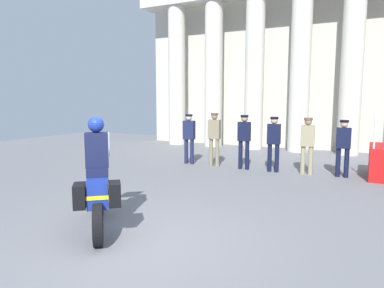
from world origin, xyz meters
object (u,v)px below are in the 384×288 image
object	(u,v)px
officer_in_row_0	(189,135)
officer_in_row_3	(274,140)
officer_in_row_1	(214,135)
motorcycle_with_rider	(98,183)
officer_in_row_2	(244,137)
officer_in_row_4	(307,141)
officer_in_row_5	(343,144)

from	to	relation	value
officer_in_row_0	officer_in_row_3	distance (m)	2.89
officer_in_row_1	motorcycle_with_rider	bearing A→B (deg)	89.21
officer_in_row_0	officer_in_row_3	size ratio (longest dim) A/B	1.01
officer_in_row_3	officer_in_row_2	bearing A→B (deg)	-4.99
officer_in_row_0	officer_in_row_4	xyz separation A→B (m)	(3.85, -0.02, -0.02)
officer_in_row_0	officer_in_row_3	bearing A→B (deg)	173.37
officer_in_row_3	officer_in_row_1	bearing A→B (deg)	-4.84
officer_in_row_0	officer_in_row_1	distance (m)	0.97
officer_in_row_1	officer_in_row_3	bearing A→B (deg)	175.16
officer_in_row_5	motorcycle_with_rider	distance (m)	7.04
officer_in_row_0	motorcycle_with_rider	world-z (taller)	motorcycle_with_rider
officer_in_row_2	officer_in_row_4	bearing A→B (deg)	176.47
officer_in_row_5	motorcycle_with_rider	bearing A→B (deg)	56.16
officer_in_row_3	motorcycle_with_rider	distance (m)	6.22
officer_in_row_1	officer_in_row_3	distance (m)	1.93
officer_in_row_0	officer_in_row_5	distance (m)	4.80
officer_in_row_0	officer_in_row_4	distance (m)	3.85
officer_in_row_2	officer_in_row_3	bearing A→B (deg)	175.01
officer_in_row_5	motorcycle_with_rider	world-z (taller)	motorcycle_with_rider
officer_in_row_3	motorcycle_with_rider	xyz separation A→B (m)	(-1.46, -6.04, -0.19)
officer_in_row_4	officer_in_row_1	bearing A→B (deg)	-3.94
officer_in_row_4	motorcycle_with_rider	size ratio (longest dim) A/B	0.87
officer_in_row_1	officer_in_row_3	xyz separation A→B (m)	(1.93, 0.01, -0.05)
officer_in_row_2	officer_in_row_1	bearing A→B (deg)	-4.69
officer_in_row_2	officer_in_row_0	bearing A→B (deg)	-7.40
officer_in_row_0	officer_in_row_5	world-z (taller)	officer_in_row_0
officer_in_row_2	officer_in_row_4	world-z (taller)	officer_in_row_2
officer_in_row_2	officer_in_row_5	world-z (taller)	officer_in_row_2
officer_in_row_0	officer_in_row_5	xyz separation A→B (m)	(4.80, 0.07, -0.04)
motorcycle_with_rider	officer_in_row_5	bearing A→B (deg)	-68.44
officer_in_row_1	motorcycle_with_rider	distance (m)	6.05
officer_in_row_2	motorcycle_with_rider	xyz separation A→B (m)	(-0.54, -6.04, -0.21)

